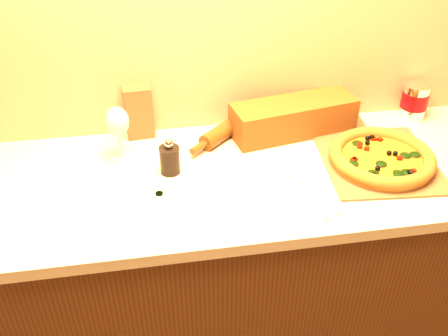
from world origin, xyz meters
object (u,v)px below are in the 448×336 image
Objects in this scene: rolling_pin at (231,127)px; wine_glass at (117,123)px; coffee_canister at (414,101)px; pizza at (382,157)px; dark_jar at (259,117)px; pizza_peel at (376,158)px; pepper_grinder at (170,159)px.

rolling_pin is 0.42m from wine_glass.
pizza is at bearing -130.95° from coffee_canister.
rolling_pin is at bearing -179.21° from coffee_canister.
wine_glass is 1.65× the size of dark_jar.
dark_jar is (-0.36, 0.25, 0.06)m from pizza_peel.
pepper_grinder is at bearing -148.79° from dark_jar.
pepper_grinder reaches higher than rolling_pin.
coffee_canister is 0.61m from dark_jar.
dark_jar is (-0.61, -0.01, -0.01)m from coffee_canister.
pizza_peel is 4.84× the size of dark_jar.
pepper_grinder is at bearing 173.87° from pizza.
coffee_canister is at bearing 50.16° from pizza_peel.
coffee_canister reaches higher than rolling_pin.
wine_glass is 0.52m from dark_jar.
pizza is at bearing -12.08° from wine_glass.
rolling_pin is (0.24, 0.21, -0.02)m from pepper_grinder.
coffee_canister reaches higher than pizza.
pizza_peel is at bearing -34.79° from dark_jar.
pizza_peel is at bearing -28.06° from rolling_pin.
pepper_grinder is at bearing -34.45° from wine_glass.
pizza is at bearing -38.67° from dark_jar.
pepper_grinder is at bearing -178.40° from pizza_peel.
pizza_peel is 4.56× the size of pepper_grinder.
pizza_peel is 0.37m from coffee_canister.
pepper_grinder reaches higher than pizza.
coffee_canister reaches higher than pepper_grinder.
pizza reaches higher than pizza_peel.
coffee_canister is at bearing 49.05° from pizza.
pizza is 0.54m from rolling_pin.
pepper_grinder is 0.98m from coffee_canister.
pizza is at bearing -31.53° from rolling_pin.
pizza is at bearing -6.13° from pepper_grinder.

